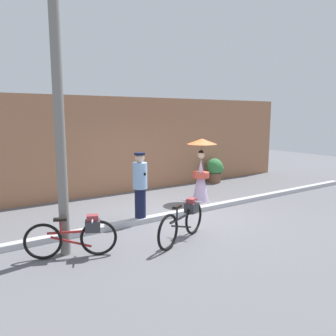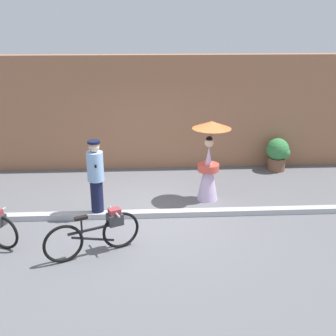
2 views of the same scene
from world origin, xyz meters
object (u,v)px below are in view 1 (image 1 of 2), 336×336
person_with_parasol (201,169)px  potted_plant_by_door (215,169)px  utility_pole (59,121)px  bicycle_far_side (184,220)px  bicycle_near_officer (76,235)px  person_officer (140,186)px

person_with_parasol → potted_plant_by_door: 2.91m
utility_pole → bicycle_far_side: bearing=-16.3°
bicycle_near_officer → person_officer: person_officer is taller
bicycle_far_side → utility_pole: bearing=163.7°
person_officer → person_with_parasol: (2.46, 0.76, 0.07)m
bicycle_far_side → potted_plant_by_door: potted_plant_by_door is taller
bicycle_near_officer → person_with_parasol: 4.77m
bicycle_near_officer → potted_plant_by_door: (6.56, 3.71, 0.09)m
person_officer → person_with_parasol: bearing=17.3°
potted_plant_by_door → bicycle_far_side: bearing=-137.5°
bicycle_far_side → utility_pole: size_ratio=0.33×
bicycle_near_officer → bicycle_far_side: size_ratio=0.94×
potted_plant_by_door → utility_pole: utility_pole is taller
bicycle_near_officer → person_officer: (1.90, 1.10, 0.48)m
bicycle_far_side → person_officer: bearing=96.5°
person_with_parasol → bicycle_far_side: bearing=-135.3°
bicycle_near_officer → person_officer: size_ratio=0.91×
person_officer → utility_pole: 2.67m
utility_pole → bicycle_near_officer: bearing=-62.5°
bicycle_far_side → person_with_parasol: person_with_parasol is taller
person_officer → potted_plant_by_door: person_officer is taller
bicycle_far_side → potted_plant_by_door: bearing=42.5°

